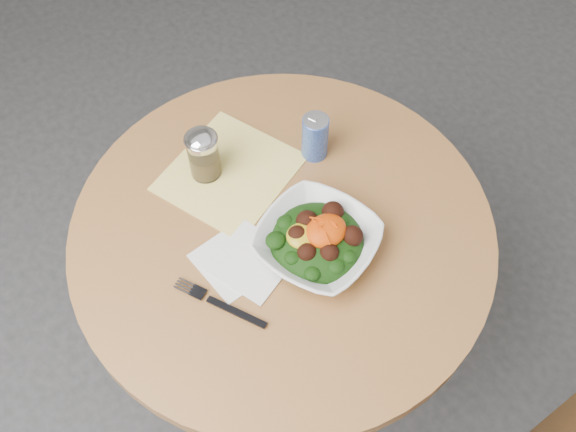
{
  "coord_description": "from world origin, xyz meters",
  "views": [
    {
      "loc": [
        -0.43,
        -0.59,
        1.89
      ],
      "look_at": [
        0.0,
        -0.02,
        0.81
      ],
      "focal_mm": 40.0,
      "sensor_mm": 36.0,
      "label": 1
    }
  ],
  "objects": [
    {
      "name": "paper_napkins",
      "position": [
        -0.11,
        -0.02,
        0.75
      ],
      "size": [
        0.19,
        0.19,
        0.0
      ],
      "color": "white",
      "rests_on": "table"
    },
    {
      "name": "salad_bowl",
      "position": [
        0.02,
        -0.09,
        0.78
      ],
      "size": [
        0.3,
        0.3,
        0.09
      ],
      "color": "white",
      "rests_on": "table"
    },
    {
      "name": "cloth_napkin",
      "position": [
        -0.01,
        0.18,
        0.75
      ],
      "size": [
        0.34,
        0.33,
        0.0
      ],
      "primitive_type": "cube",
      "rotation": [
        0.0,
        0.0,
        0.35
      ],
      "color": "yellow",
      "rests_on": "table"
    },
    {
      "name": "beverage_can",
      "position": [
        0.18,
        0.11,
        0.81
      ],
      "size": [
        0.06,
        0.06,
        0.11
      ],
      "color": "navy",
      "rests_on": "table"
    },
    {
      "name": "fork",
      "position": [
        -0.21,
        -0.07,
        0.76
      ],
      "size": [
        0.1,
        0.19,
        0.0
      ],
      "color": "black",
      "rests_on": "table"
    },
    {
      "name": "ground",
      "position": [
        0.0,
        0.0,
        0.0
      ],
      "size": [
        6.0,
        6.0,
        0.0
      ],
      "primitive_type": "plane",
      "color": "#2E2E31",
      "rests_on": "ground"
    },
    {
      "name": "table",
      "position": [
        0.0,
        0.0,
        0.55
      ],
      "size": [
        0.9,
        0.9,
        0.75
      ],
      "color": "black",
      "rests_on": "ground"
    },
    {
      "name": "spice_shaker",
      "position": [
        -0.05,
        0.21,
        0.81
      ],
      "size": [
        0.07,
        0.07,
        0.13
      ],
      "color": "silver",
      "rests_on": "table"
    }
  ]
}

